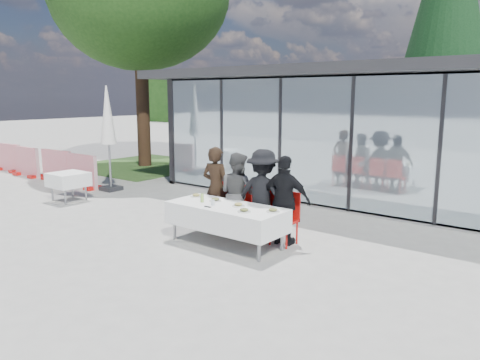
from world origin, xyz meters
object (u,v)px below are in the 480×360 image
at_px(dining_table, 226,216).
at_px(plate_b, 215,200).
at_px(diner_c, 263,195).
at_px(construction_barriers, 18,161).
at_px(spare_table_left, 68,180).
at_px(market_umbrella, 108,122).
at_px(plate_c, 238,205).
at_px(diner_b, 238,194).
at_px(diner_chair_d, 286,215).
at_px(plate_a, 196,196).
at_px(diner_chair_c, 264,211).
at_px(plate_extra, 244,210).
at_px(diner_d, 285,201).
at_px(folded_eyeglasses, 208,207).
at_px(diner_a, 216,188).
at_px(plate_d, 273,210).
at_px(diner_chair_a, 218,203).
at_px(juice_bottle, 202,198).
at_px(conifer_tree, 448,5).
at_px(diner_chair_b, 239,207).

bearing_deg(dining_table, plate_b, 160.36).
height_order(diner_c, construction_barriers, diner_c).
xyz_separation_m(spare_table_left, market_umbrella, (-0.23, 1.49, 1.42)).
bearing_deg(spare_table_left, construction_barriers, 166.06).
distance_m(dining_table, plate_c, 0.34).
bearing_deg(plate_b, diner_c, 38.28).
height_order(diner_b, diner_c, diner_c).
bearing_deg(diner_chair_d, plate_a, -162.22).
bearing_deg(diner_c, plate_c, 71.84).
bearing_deg(diner_chair_c, plate_extra, -76.27).
distance_m(diner_c, diner_d, 0.50).
distance_m(diner_chair_d, folded_eyeglasses, 1.48).
xyz_separation_m(plate_a, market_umbrella, (-4.92, 1.60, 1.20)).
relative_size(diner_a, market_umbrella, 0.57).
bearing_deg(plate_a, folded_eyeglasses, -33.55).
height_order(diner_c, diner_d, diner_c).
xyz_separation_m(dining_table, diner_chair_c, (0.34, 0.75, -0.00)).
bearing_deg(diner_c, diner_chair_c, -98.58).
relative_size(diner_c, plate_b, 7.53).
xyz_separation_m(diner_a, diner_d, (1.68, 0.00, -0.03)).
bearing_deg(plate_c, plate_d, 3.63).
bearing_deg(plate_a, diner_chair_a, 82.01).
xyz_separation_m(diner_chair_a, diner_chair_d, (1.68, 0.00, 0.00)).
bearing_deg(plate_extra, diner_chair_d, 74.01).
xyz_separation_m(diner_a, juice_bottle, (0.32, -0.77, -0.03)).
height_order(diner_chair_c, spare_table_left, diner_chair_c).
distance_m(dining_table, juice_bottle, 0.60).
relative_size(plate_a, conifer_tree, 0.02).
distance_m(diner_d, diner_chair_d, 0.30).
bearing_deg(dining_table, diner_chair_c, 65.89).
bearing_deg(construction_barriers, plate_extra, -8.89).
bearing_deg(diner_chair_c, plate_c, -98.78).
bearing_deg(plate_b, plate_extra, -18.99).
bearing_deg(diner_d, market_umbrella, -19.61).
relative_size(diner_chair_a, market_umbrella, 0.33).
distance_m(diner_chair_b, plate_a, 0.89).
bearing_deg(spare_table_left, plate_extra, -4.46).
bearing_deg(plate_d, dining_table, -172.76).
xyz_separation_m(diner_chair_c, construction_barriers, (-11.21, 0.85, -0.10)).
xyz_separation_m(plate_extra, conifer_tree, (-0.33, 12.76, 5.21)).
bearing_deg(plate_extra, folded_eyeglasses, -170.32).
height_order(plate_c, juice_bottle, juice_bottle).
relative_size(diner_b, juice_bottle, 10.14).
bearing_deg(dining_table, diner_chair_d, 41.95).
xyz_separation_m(plate_d, juice_bottle, (-1.47, -0.20, 0.05)).
bearing_deg(diner_chair_d, folded_eyeglasses, -133.22).
bearing_deg(plate_d, diner_chair_b, 152.96).
distance_m(diner_a, diner_d, 1.68).
relative_size(plate_d, spare_table_left, 0.27).
xyz_separation_m(diner_chair_a, diner_c, (1.18, -0.06, 0.33)).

